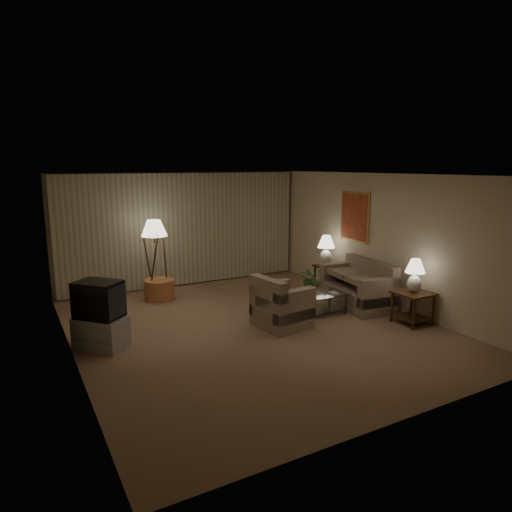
{
  "coord_description": "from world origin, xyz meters",
  "views": [
    {
      "loc": [
        -3.7,
        -6.84,
        2.87
      ],
      "look_at": [
        0.4,
        0.6,
        1.16
      ],
      "focal_mm": 32.0,
      "sensor_mm": 36.0,
      "label": 1
    }
  ],
  "objects_px": {
    "tv_cabinet": "(101,332)",
    "floor_lamp": "(155,257)",
    "side_table_near": "(413,302)",
    "sofa": "(357,288)",
    "table_lamp_far": "(326,248)",
    "side_table_far": "(325,273)",
    "coffee_table": "(317,301)",
    "armchair": "(282,306)",
    "vase": "(310,291)",
    "table_lamp_near": "(415,273)",
    "ottoman": "(160,289)",
    "crt_tv": "(99,299)"
  },
  "relations": [
    {
      "from": "tv_cabinet",
      "to": "floor_lamp",
      "type": "distance_m",
      "value": 2.89
    },
    {
      "from": "side_table_near",
      "to": "tv_cabinet",
      "type": "xyz_separation_m",
      "value": [
        -5.2,
        1.61,
        -0.17
      ]
    },
    {
      "from": "tv_cabinet",
      "to": "floor_lamp",
      "type": "bearing_deg",
      "value": 103.27
    },
    {
      "from": "sofa",
      "to": "table_lamp_far",
      "type": "xyz_separation_m",
      "value": [
        0.15,
        1.25,
        0.64
      ]
    },
    {
      "from": "side_table_near",
      "to": "side_table_far",
      "type": "bearing_deg",
      "value": 90.0
    },
    {
      "from": "table_lamp_far",
      "to": "coffee_table",
      "type": "bearing_deg",
      "value": -132.52
    },
    {
      "from": "side_table_far",
      "to": "coffee_table",
      "type": "relative_size",
      "value": 0.51
    },
    {
      "from": "sofa",
      "to": "side_table_far",
      "type": "xyz_separation_m",
      "value": [
        0.15,
        1.25,
        0.03
      ]
    },
    {
      "from": "side_table_near",
      "to": "side_table_far",
      "type": "relative_size",
      "value": 1.02
    },
    {
      "from": "armchair",
      "to": "vase",
      "type": "height_order",
      "value": "armchair"
    },
    {
      "from": "sofa",
      "to": "side_table_near",
      "type": "height_order",
      "value": "sofa"
    },
    {
      "from": "table_lamp_near",
      "to": "ottoman",
      "type": "xyz_separation_m",
      "value": [
        -3.59,
        3.75,
        -0.75
      ]
    },
    {
      "from": "table_lamp_near",
      "to": "table_lamp_far",
      "type": "xyz_separation_m",
      "value": [
        0.0,
        2.6,
        0.04
      ]
    },
    {
      "from": "coffee_table",
      "to": "tv_cabinet",
      "type": "height_order",
      "value": "tv_cabinet"
    },
    {
      "from": "table_lamp_near",
      "to": "floor_lamp",
      "type": "height_order",
      "value": "floor_lamp"
    },
    {
      "from": "floor_lamp",
      "to": "tv_cabinet",
      "type": "bearing_deg",
      "value": -124.78
    },
    {
      "from": "table_lamp_far",
      "to": "crt_tv",
      "type": "height_order",
      "value": "table_lamp_far"
    },
    {
      "from": "sofa",
      "to": "tv_cabinet",
      "type": "bearing_deg",
      "value": -85.12
    },
    {
      "from": "sofa",
      "to": "crt_tv",
      "type": "height_order",
      "value": "crt_tv"
    },
    {
      "from": "ottoman",
      "to": "coffee_table",
      "type": "bearing_deg",
      "value": -46.8
    },
    {
      "from": "tv_cabinet",
      "to": "table_lamp_far",
      "type": "bearing_deg",
      "value": 58.77
    },
    {
      "from": "armchair",
      "to": "side_table_far",
      "type": "bearing_deg",
      "value": -61.44
    },
    {
      "from": "tv_cabinet",
      "to": "floor_lamp",
      "type": "relative_size",
      "value": 0.53
    },
    {
      "from": "table_lamp_near",
      "to": "crt_tv",
      "type": "distance_m",
      "value": 5.45
    },
    {
      "from": "table_lamp_far",
      "to": "floor_lamp",
      "type": "xyz_separation_m",
      "value": [
        -3.59,
        1.33,
        -0.11
      ]
    },
    {
      "from": "sofa",
      "to": "vase",
      "type": "relative_size",
      "value": 11.35
    },
    {
      "from": "ottoman",
      "to": "table_lamp_far",
      "type": "bearing_deg",
      "value": -17.79
    },
    {
      "from": "side_table_far",
      "to": "vase",
      "type": "relative_size",
      "value": 3.6
    },
    {
      "from": "tv_cabinet",
      "to": "vase",
      "type": "bearing_deg",
      "value": 42.58
    },
    {
      "from": "ottoman",
      "to": "table_lamp_near",
      "type": "bearing_deg",
      "value": -46.28
    },
    {
      "from": "table_lamp_far",
      "to": "side_table_near",
      "type": "bearing_deg",
      "value": -90.0
    },
    {
      "from": "side_table_far",
      "to": "tv_cabinet",
      "type": "distance_m",
      "value": 5.29
    },
    {
      "from": "table_lamp_near",
      "to": "crt_tv",
      "type": "height_order",
      "value": "table_lamp_near"
    },
    {
      "from": "table_lamp_near",
      "to": "vase",
      "type": "height_order",
      "value": "table_lamp_near"
    },
    {
      "from": "sofa",
      "to": "table_lamp_near",
      "type": "bearing_deg",
      "value": 14.22
    },
    {
      "from": "armchair",
      "to": "floor_lamp",
      "type": "height_order",
      "value": "floor_lamp"
    },
    {
      "from": "side_table_far",
      "to": "table_lamp_near",
      "type": "bearing_deg",
      "value": -90.0
    },
    {
      "from": "floor_lamp",
      "to": "ottoman",
      "type": "height_order",
      "value": "floor_lamp"
    },
    {
      "from": "table_lamp_near",
      "to": "crt_tv",
      "type": "bearing_deg",
      "value": 162.75
    },
    {
      "from": "armchair",
      "to": "side_table_near",
      "type": "xyz_separation_m",
      "value": [
        2.16,
        -1.04,
        0.05
      ]
    },
    {
      "from": "sofa",
      "to": "floor_lamp",
      "type": "height_order",
      "value": "floor_lamp"
    },
    {
      "from": "coffee_table",
      "to": "floor_lamp",
      "type": "distance_m",
      "value": 3.62
    },
    {
      "from": "side_table_near",
      "to": "crt_tv",
      "type": "height_order",
      "value": "crt_tv"
    },
    {
      "from": "sofa",
      "to": "vase",
      "type": "distance_m",
      "value": 1.25
    },
    {
      "from": "coffee_table",
      "to": "floor_lamp",
      "type": "xyz_separation_m",
      "value": [
        -2.36,
        2.68,
        0.62
      ]
    },
    {
      "from": "table_lamp_far",
      "to": "crt_tv",
      "type": "bearing_deg",
      "value": -169.27
    },
    {
      "from": "tv_cabinet",
      "to": "vase",
      "type": "distance_m",
      "value": 3.84
    },
    {
      "from": "tv_cabinet",
      "to": "ottoman",
      "type": "xyz_separation_m",
      "value": [
        1.61,
        2.14,
        -0.03
      ]
    },
    {
      "from": "vase",
      "to": "coffee_table",
      "type": "bearing_deg",
      "value": 0.0
    },
    {
      "from": "armchair",
      "to": "coffee_table",
      "type": "relative_size",
      "value": 0.93
    }
  ]
}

